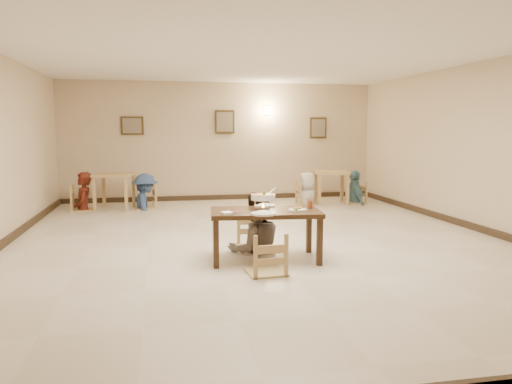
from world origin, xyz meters
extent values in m
plane|color=beige|center=(0.00, 0.00, 0.00)|extent=(10.00, 10.00, 0.00)
plane|color=white|center=(0.00, 0.00, 3.00)|extent=(10.00, 10.00, 0.00)
plane|color=beige|center=(0.00, 5.00, 1.50)|extent=(10.00, 0.00, 10.00)
plane|color=beige|center=(0.00, -5.00, 1.50)|extent=(10.00, 0.00, 10.00)
plane|color=beige|center=(4.00, 0.00, 1.50)|extent=(0.00, 10.00, 10.00)
cube|color=#312317|center=(0.00, 4.97, 0.06)|extent=(8.00, 0.06, 0.12)
cube|color=#312317|center=(3.97, 0.00, 0.06)|extent=(0.06, 10.00, 0.12)
cube|color=#3C2A13|center=(-2.20, 4.96, 1.90)|extent=(0.55, 0.03, 0.45)
cube|color=gray|center=(-2.20, 4.94, 1.90)|extent=(0.45, 0.01, 0.37)
cube|color=#3C2A13|center=(0.10, 4.96, 2.00)|extent=(0.50, 0.03, 0.60)
cube|color=gray|center=(0.10, 4.94, 2.00)|extent=(0.41, 0.01, 0.49)
cube|color=#3C2A13|center=(2.60, 4.96, 1.85)|extent=(0.45, 0.03, 0.55)
cube|color=gray|center=(2.60, 4.94, 1.85)|extent=(0.37, 0.01, 0.45)
cube|color=#FFD88C|center=(1.20, 4.96, 2.30)|extent=(0.16, 0.05, 0.22)
cube|color=#3C2513|center=(-0.17, -1.18, 0.67)|extent=(1.57, 0.98, 0.06)
cube|color=#3C2513|center=(-0.88, -1.47, 0.32)|extent=(0.07, 0.07, 0.64)
cube|color=#3C2513|center=(0.48, -1.61, 0.32)|extent=(0.07, 0.07, 0.64)
cube|color=#3C2513|center=(-0.81, -0.75, 0.32)|extent=(0.07, 0.07, 0.64)
cube|color=#3C2513|center=(0.55, -0.89, 0.32)|extent=(0.07, 0.07, 0.64)
cube|color=tan|center=(-0.19, -0.48, 0.49)|extent=(0.50, 0.50, 0.05)
cube|color=tan|center=(-0.30, -1.82, 0.46)|extent=(0.47, 0.47, 0.05)
imported|color=gray|center=(-0.19, -0.61, 0.88)|extent=(0.91, 0.74, 1.75)
torus|color=silver|center=(-0.19, -1.14, 0.84)|extent=(0.26, 0.26, 0.01)
cylinder|color=silver|center=(-0.19, -1.14, 0.72)|extent=(0.07, 0.07, 0.04)
cone|color=#FFA526|center=(-0.19, -1.14, 0.77)|extent=(0.04, 0.04, 0.06)
cylinder|color=white|center=(-0.19, -1.14, 0.88)|extent=(0.33, 0.33, 0.08)
cylinder|color=#C14917|center=(-0.19, -1.14, 0.91)|extent=(0.29, 0.29, 0.02)
sphere|color=#2D7223|center=(-0.18, -1.15, 0.93)|extent=(0.05, 0.05, 0.05)
cylinder|color=silver|center=(-0.06, -1.08, 0.94)|extent=(0.16, 0.10, 0.11)
cylinder|color=silver|center=(-0.08, -1.08, 0.77)|extent=(0.01, 0.01, 0.15)
cylinder|color=silver|center=(-0.29, -1.08, 0.77)|extent=(0.01, 0.01, 0.15)
cylinder|color=silver|center=(-0.19, -1.26, 0.77)|extent=(0.01, 0.01, 0.15)
cylinder|color=white|center=(-0.10, -0.86, 0.71)|extent=(0.31, 0.31, 0.02)
ellipsoid|color=white|center=(-0.10, -0.86, 0.72)|extent=(0.21, 0.17, 0.07)
cylinder|color=white|center=(-0.27, -1.53, 0.71)|extent=(0.32, 0.32, 0.02)
ellipsoid|color=white|center=(-0.27, -1.53, 0.72)|extent=(0.21, 0.18, 0.07)
cylinder|color=white|center=(0.25, -1.32, 0.71)|extent=(0.25, 0.25, 0.02)
sphere|color=#2D7223|center=(0.22, -1.38, 0.73)|extent=(0.04, 0.04, 0.04)
cylinder|color=white|center=(-0.57, -1.27, 0.71)|extent=(0.12, 0.12, 0.02)
cylinder|color=#9E000E|center=(-0.57, -1.27, 0.72)|extent=(0.09, 0.09, 0.01)
cube|color=white|center=(-0.73, -1.41, 0.71)|extent=(0.15, 0.18, 0.03)
cube|color=silver|center=(-0.68, -1.33, 0.71)|extent=(0.04, 0.17, 0.01)
cube|color=silver|center=(-0.65, -1.33, 0.71)|extent=(0.04, 0.17, 0.01)
cylinder|color=white|center=(0.49, -1.12, 0.77)|extent=(0.07, 0.07, 0.14)
cylinder|color=#E9540C|center=(0.49, -1.12, 0.76)|extent=(0.06, 0.06, 0.10)
cube|color=tan|center=(-2.58, 3.86, 0.79)|extent=(0.96, 0.96, 0.06)
cube|color=tan|center=(-2.99, 3.58, 0.38)|extent=(0.07, 0.07, 0.76)
cube|color=tan|center=(-2.30, 3.45, 0.38)|extent=(0.07, 0.07, 0.76)
cube|color=tan|center=(-2.86, 4.27, 0.38)|extent=(0.07, 0.07, 0.76)
cube|color=tan|center=(-2.17, 4.14, 0.38)|extent=(0.07, 0.07, 0.76)
cube|color=tan|center=(2.56, 3.77, 0.76)|extent=(0.92, 0.92, 0.06)
cube|color=tan|center=(2.17, 3.50, 0.37)|extent=(0.07, 0.07, 0.73)
cube|color=tan|center=(2.83, 3.38, 0.37)|extent=(0.07, 0.07, 0.73)
cube|color=tan|center=(2.29, 4.16, 0.37)|extent=(0.07, 0.07, 0.73)
cube|color=tan|center=(2.95, 4.04, 0.37)|extent=(0.07, 0.07, 0.73)
cube|color=tan|center=(-3.26, 3.80, 0.50)|extent=(0.51, 0.51, 0.06)
cube|color=tan|center=(-1.90, 3.85, 0.46)|extent=(0.47, 0.47, 0.05)
cube|color=tan|center=(1.96, 3.76, 0.49)|extent=(0.50, 0.50, 0.05)
cube|color=tan|center=(3.16, 3.74, 0.46)|extent=(0.47, 0.47, 0.05)
imported|color=#571D13|center=(-3.26, 3.80, 0.87)|extent=(0.48, 0.67, 1.73)
imported|color=#3D5A92|center=(-1.90, 3.85, 0.81)|extent=(0.77, 1.13, 1.61)
imported|color=silver|center=(1.96, 3.76, 0.77)|extent=(0.58, 0.81, 1.55)
imported|color=#5B8B98|center=(3.16, 3.74, 0.81)|extent=(0.46, 0.98, 1.62)
camera|label=1|loc=(-1.60, -7.80, 1.79)|focal=35.00mm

